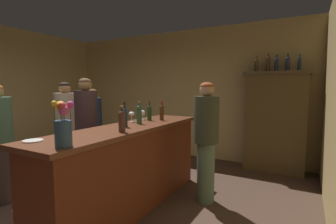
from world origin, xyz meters
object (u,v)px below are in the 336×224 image
at_px(wine_bottle_malbec, 149,112).
at_px(display_bottle_midleft, 268,63).
at_px(wine_bottle_merlot, 125,116).
at_px(display_bottle_center, 276,64).
at_px(bar_counter, 129,167).
at_px(wine_bottle_pinot, 122,120).
at_px(cheese_plate, 33,141).
at_px(bartender, 206,137).
at_px(patron_in_grey, 87,129).
at_px(patron_in_navy, 93,126).
at_px(wine_bottle_riesling, 139,114).
at_px(flower_arrangement, 63,125).
at_px(wine_glass_front, 143,113).
at_px(wine_bottle_rose, 162,112).
at_px(patron_redhead, 66,127).
at_px(display_cabinet, 275,120).
at_px(display_bottle_left, 256,65).
at_px(display_bottle_right, 299,63).
at_px(wine_glass_mid, 132,114).
at_px(display_bottle_midright, 288,63).

bearing_deg(wine_bottle_malbec, display_bottle_midleft, 53.19).
distance_m(wine_bottle_merlot, display_bottle_center, 2.98).
height_order(bar_counter, wine_bottle_malbec, wine_bottle_malbec).
bearing_deg(wine_bottle_pinot, bar_counter, 118.55).
bearing_deg(cheese_plate, display_bottle_center, 65.26).
xyz_separation_m(wine_bottle_pinot, bartender, (0.60, 1.00, -0.30)).
bearing_deg(display_bottle_midleft, patron_in_grey, -133.49).
bearing_deg(cheese_plate, wine_bottle_merlot, 79.97).
bearing_deg(patron_in_navy, wine_bottle_riesling, 12.52).
relative_size(patron_in_grey, bartender, 1.04).
bearing_deg(wine_bottle_pinot, flower_arrangement, -87.80).
relative_size(wine_bottle_malbec, patron_in_navy, 0.19).
relative_size(cheese_plate, display_bottle_midleft, 0.53).
bearing_deg(wine_glass_front, wine_bottle_malbec, -10.26).
distance_m(wine_bottle_rose, cheese_plate, 1.86).
relative_size(wine_bottle_riesling, wine_bottle_rose, 1.05).
bearing_deg(patron_redhead, display_bottle_midleft, 35.89).
distance_m(display_bottle_midleft, display_bottle_center, 0.14).
height_order(wine_bottle_merlot, patron_redhead, patron_redhead).
bearing_deg(bartender, wine_bottle_merlot, 29.65).
bearing_deg(wine_bottle_riesling, display_cabinet, 56.10).
bearing_deg(bartender, patron_in_navy, -16.55).
bearing_deg(cheese_plate, flower_arrangement, -0.19).
bearing_deg(wine_bottle_riesling, bar_counter, -86.97).
bearing_deg(cheese_plate, wine_bottle_riesling, 82.21).
relative_size(wine_bottle_malbec, wine_bottle_rose, 1.02).
bearing_deg(display_cabinet, cheese_plate, -114.95).
relative_size(display_bottle_center, patron_in_grey, 0.18).
relative_size(bar_counter, wine_bottle_pinot, 9.24).
bearing_deg(display_cabinet, wine_bottle_malbec, -129.81).
height_order(display_bottle_left, display_bottle_midleft, display_bottle_midleft).
height_order(wine_bottle_malbec, patron_in_navy, patron_in_navy).
bearing_deg(display_bottle_right, wine_bottle_pinot, -120.03).
xyz_separation_m(wine_glass_mid, display_bottle_right, (2.00, 2.11, 0.80)).
xyz_separation_m(wine_bottle_merlot, display_bottle_left, (1.11, 2.49, 0.77)).
relative_size(wine_bottle_malbec, display_bottle_center, 0.99).
bearing_deg(display_bottle_left, display_bottle_right, -0.00).
distance_m(cheese_plate, patron_in_grey, 1.44).
bearing_deg(patron_redhead, bar_counter, -12.13).
bearing_deg(wine_glass_mid, wine_bottle_riesling, -21.37).
height_order(flower_arrangement, display_bottle_midleft, display_bottle_midleft).
distance_m(flower_arrangement, patron_redhead, 2.21).
bearing_deg(patron_in_navy, wine_glass_mid, 12.39).
relative_size(display_cabinet, wine_bottle_malbec, 6.23).
height_order(wine_bottle_riesling, cheese_plate, wine_bottle_riesling).
height_order(wine_glass_mid, display_bottle_midright, display_bottle_midright).
bearing_deg(display_cabinet, wine_bottle_riesling, -123.90).
distance_m(display_cabinet, wine_bottle_malbec, 2.40).
relative_size(bar_counter, display_bottle_left, 9.22).
bearing_deg(display_bottle_midleft, patron_redhead, -141.74).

